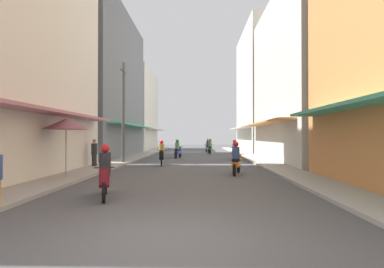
{
  "coord_description": "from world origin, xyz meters",
  "views": [
    {
      "loc": [
        0.56,
        -4.87,
        1.81
      ],
      "look_at": [
        0.09,
        14.51,
        1.99
      ],
      "focal_mm": 26.25,
      "sensor_mm": 36.0,
      "label": 1
    }
  ],
  "objects_px": {
    "motorbike_blue": "(178,150)",
    "motorbike_maroon": "(105,174)",
    "motorbike_green": "(210,147)",
    "vendor_umbrella": "(66,124)",
    "motorbike_black": "(161,154)",
    "utility_pole": "(123,112)",
    "motorbike_orange": "(237,160)",
    "motorbike_silver": "(207,146)",
    "pedestrian_crossing": "(94,154)",
    "motorbike_red": "(234,151)"
  },
  "relations": [
    {
      "from": "motorbike_green",
      "to": "utility_pole",
      "type": "distance_m",
      "value": 12.89
    },
    {
      "from": "motorbike_black",
      "to": "pedestrian_crossing",
      "type": "distance_m",
      "value": 4.03
    },
    {
      "from": "motorbike_silver",
      "to": "utility_pole",
      "type": "height_order",
      "value": "utility_pole"
    },
    {
      "from": "vendor_umbrella",
      "to": "utility_pole",
      "type": "xyz_separation_m",
      "value": [
        0.59,
        6.72,
        1.09
      ]
    },
    {
      "from": "motorbike_orange",
      "to": "pedestrian_crossing",
      "type": "bearing_deg",
      "value": 161.68
    },
    {
      "from": "vendor_umbrella",
      "to": "motorbike_green",
      "type": "bearing_deg",
      "value": 69.08
    },
    {
      "from": "motorbike_black",
      "to": "motorbike_silver",
      "type": "relative_size",
      "value": 1.01
    },
    {
      "from": "motorbike_silver",
      "to": "vendor_umbrella",
      "type": "distance_m",
      "value": 21.06
    },
    {
      "from": "motorbike_silver",
      "to": "vendor_umbrella",
      "type": "xyz_separation_m",
      "value": [
        -6.55,
        -19.95,
        1.63
      ]
    },
    {
      "from": "motorbike_silver",
      "to": "pedestrian_crossing",
      "type": "height_order",
      "value": "pedestrian_crossing"
    },
    {
      "from": "motorbike_blue",
      "to": "vendor_umbrella",
      "type": "bearing_deg",
      "value": -107.89
    },
    {
      "from": "motorbike_green",
      "to": "vendor_umbrella",
      "type": "height_order",
      "value": "vendor_umbrella"
    },
    {
      "from": "pedestrian_crossing",
      "to": "vendor_umbrella",
      "type": "relative_size",
      "value": 0.65
    },
    {
      "from": "motorbike_green",
      "to": "vendor_umbrella",
      "type": "distance_m",
      "value": 19.02
    },
    {
      "from": "motorbike_green",
      "to": "vendor_umbrella",
      "type": "bearing_deg",
      "value": -110.92
    },
    {
      "from": "motorbike_silver",
      "to": "utility_pole",
      "type": "distance_m",
      "value": 14.76
    },
    {
      "from": "motorbike_blue",
      "to": "motorbike_green",
      "type": "bearing_deg",
      "value": 63.33
    },
    {
      "from": "motorbike_blue",
      "to": "motorbike_orange",
      "type": "height_order",
      "value": "same"
    },
    {
      "from": "motorbike_green",
      "to": "utility_pole",
      "type": "relative_size",
      "value": 0.27
    },
    {
      "from": "motorbike_maroon",
      "to": "vendor_umbrella",
      "type": "xyz_separation_m",
      "value": [
        -2.8,
        3.42,
        1.63
      ]
    },
    {
      "from": "motorbike_orange",
      "to": "motorbike_silver",
      "type": "height_order",
      "value": "same"
    },
    {
      "from": "motorbike_red",
      "to": "motorbike_blue",
      "type": "relative_size",
      "value": 1.02
    },
    {
      "from": "motorbike_orange",
      "to": "utility_pole",
      "type": "bearing_deg",
      "value": 143.85
    },
    {
      "from": "motorbike_black",
      "to": "motorbike_blue",
      "type": "distance_m",
      "value": 5.79
    },
    {
      "from": "motorbike_black",
      "to": "motorbike_green",
      "type": "relative_size",
      "value": 1.0
    },
    {
      "from": "motorbike_orange",
      "to": "motorbike_green",
      "type": "xyz_separation_m",
      "value": [
        -0.6,
        15.93,
        0.0
      ]
    },
    {
      "from": "motorbike_silver",
      "to": "motorbike_green",
      "type": "distance_m",
      "value": 2.26
    },
    {
      "from": "motorbike_black",
      "to": "utility_pole",
      "type": "bearing_deg",
      "value": 166.14
    },
    {
      "from": "motorbike_blue",
      "to": "vendor_umbrella",
      "type": "height_order",
      "value": "vendor_umbrella"
    },
    {
      "from": "motorbike_red",
      "to": "motorbike_blue",
      "type": "xyz_separation_m",
      "value": [
        -4.47,
        1.98,
        0.0
      ]
    },
    {
      "from": "motorbike_black",
      "to": "motorbike_orange",
      "type": "bearing_deg",
      "value": -45.98
    },
    {
      "from": "pedestrian_crossing",
      "to": "motorbike_black",
      "type": "bearing_deg",
      "value": 25.25
    },
    {
      "from": "pedestrian_crossing",
      "to": "utility_pole",
      "type": "relative_size",
      "value": 0.25
    },
    {
      "from": "pedestrian_crossing",
      "to": "vendor_umbrella",
      "type": "height_order",
      "value": "vendor_umbrella"
    },
    {
      "from": "motorbike_blue",
      "to": "pedestrian_crossing",
      "type": "relative_size",
      "value": 1.07
    },
    {
      "from": "motorbike_red",
      "to": "motorbike_maroon",
      "type": "bearing_deg",
      "value": -112.47
    },
    {
      "from": "motorbike_blue",
      "to": "motorbike_black",
      "type": "bearing_deg",
      "value": -96.05
    },
    {
      "from": "motorbike_blue",
      "to": "motorbike_maroon",
      "type": "bearing_deg",
      "value": -93.82
    },
    {
      "from": "motorbike_maroon",
      "to": "vendor_umbrella",
      "type": "relative_size",
      "value": 0.68
    },
    {
      "from": "motorbike_black",
      "to": "motorbike_green",
      "type": "xyz_separation_m",
      "value": [
        3.56,
        11.63,
        0.0
      ]
    },
    {
      "from": "utility_pole",
      "to": "motorbike_silver",
      "type": "bearing_deg",
      "value": 65.77
    },
    {
      "from": "pedestrian_crossing",
      "to": "vendor_umbrella",
      "type": "bearing_deg",
      "value": -84.29
    },
    {
      "from": "utility_pole",
      "to": "motorbike_green",
      "type": "bearing_deg",
      "value": 60.67
    },
    {
      "from": "motorbike_blue",
      "to": "motorbike_red",
      "type": "bearing_deg",
      "value": -23.89
    },
    {
      "from": "pedestrian_crossing",
      "to": "utility_pole",
      "type": "distance_m",
      "value": 3.66
    },
    {
      "from": "vendor_umbrella",
      "to": "utility_pole",
      "type": "bearing_deg",
      "value": 84.94
    },
    {
      "from": "motorbike_orange",
      "to": "motorbike_green",
      "type": "height_order",
      "value": "same"
    },
    {
      "from": "motorbike_black",
      "to": "motorbike_silver",
      "type": "height_order",
      "value": "same"
    },
    {
      "from": "motorbike_black",
      "to": "utility_pole",
      "type": "height_order",
      "value": "utility_pole"
    },
    {
      "from": "motorbike_maroon",
      "to": "motorbike_black",
      "type": "bearing_deg",
      "value": 87.55
    }
  ]
}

